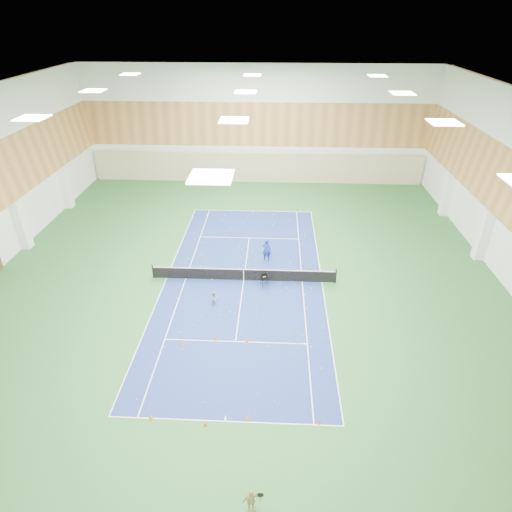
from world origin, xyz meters
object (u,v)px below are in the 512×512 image
(coach, at_px, (267,250))
(child_court, at_px, (215,298))
(ball_cart, at_px, (264,280))
(child_apron, at_px, (251,500))
(tennis_net, at_px, (244,274))

(coach, bearing_deg, child_court, 75.25)
(coach, relative_size, ball_cart, 2.06)
(child_court, height_order, child_apron, child_apron)
(coach, height_order, ball_cart, coach)
(tennis_net, bearing_deg, ball_cart, -22.08)
(ball_cart, bearing_deg, coach, 70.38)
(child_apron, bearing_deg, ball_cart, 68.18)
(coach, height_order, child_apron, coach)
(coach, distance_m, ball_cart, 3.53)
(coach, bearing_deg, tennis_net, 75.99)
(coach, height_order, child_court, coach)
(tennis_net, height_order, ball_cart, tennis_net)
(child_apron, relative_size, ball_cart, 1.36)
(child_court, distance_m, child_apron, 13.26)
(tennis_net, height_order, coach, coach)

